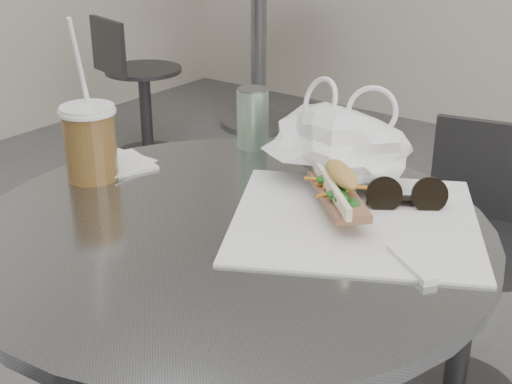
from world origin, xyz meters
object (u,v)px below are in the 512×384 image
Objects in this scene: drink_can at (253,118)px; iced_coffee at (90,141)px; cafe_table at (233,379)px; bg_table at (259,39)px; sunglasses at (406,197)px; chair_far at (469,285)px; banh_mi at (339,192)px; bg_chair at (138,96)px.

iced_coffee is at bearing -112.69° from drink_can.
cafe_table is 6.80× the size of drink_can.
drink_can is at bearing -53.38° from bg_table.
bg_table is 6.57× the size of sunglasses.
chair_far is (0.10, 0.78, -0.16)m from cafe_table.
cafe_table and bg_table have the same top height.
bg_table is 2.41m from drink_can.
banh_mi reaches higher than bg_table.
cafe_table is 0.45m from iced_coffee.
banh_mi is at bearing -168.20° from sunglasses.
cafe_table is at bearing -53.97° from bg_table.
iced_coffee is 0.31m from drink_can.
cafe_table reaches higher than bg_chair.
cafe_table is at bearing -166.73° from sunglasses.
bg_chair is 5.86× the size of sunglasses.
drink_can is at bearing 121.81° from cafe_table.
bg_table is 1.09× the size of chair_far.
sunglasses reaches higher than bg_table.
bg_table is 2.69m from sunglasses.
bg_table is 2.22m from chair_far.
cafe_table is 2.84× the size of iced_coffee.
cafe_table is at bearing -58.19° from drink_can.
bg_chair is at bearing -172.32° from banh_mi.
sunglasses is at bearing 90.64° from banh_mi.
cafe_table is at bearing -0.27° from iced_coffee.
cafe_table is at bearing -25.35° from bg_chair.
drink_can is at bearing -22.36° from bg_chair.
chair_far is 6.00× the size of sunglasses.
iced_coffee is 2.38× the size of sunglasses.
sunglasses is (1.94, -1.29, 0.46)m from bg_chair.
sunglasses reaches higher than bg_chair.
bg_chair is at bearing -102.44° from bg_table.
cafe_table is 0.35m from banh_mi.
bg_table is at bearing 96.65° from sunglasses.
bg_chair is 2.14m from iced_coffee.
iced_coffee is (-0.40, -0.12, 0.03)m from banh_mi.
banh_mi is 0.42m from iced_coffee.
chair_far is at bearing -5.92° from bg_chair.
chair_far is 1.01m from iced_coffee.
banh_mi is 0.80× the size of iced_coffee.
bg_chair is 2.37m from sunglasses.
iced_coffee is at bearing 179.73° from cafe_table.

